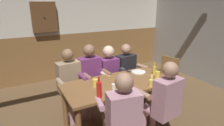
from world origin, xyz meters
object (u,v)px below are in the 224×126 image
object	(u,v)px
table_candle	(151,77)
condiment_caddy	(125,86)
pint_glass_4	(114,87)
pint_glass_0	(95,83)
person_4	(121,113)
pint_glass_3	(157,75)
person_0	(71,80)
pint_glass_1	(170,75)
plate_0	(139,72)
person_3	(128,71)
pint_glass_5	(118,90)
wall_dart_cabinet	(44,17)
person_1	(91,76)
person_2	(111,74)
person_5	(163,99)
dining_table	(118,89)
chair_empty_near_right	(166,76)
bottle_0	(99,90)
bottle_1	(154,70)
pint_glass_2	(151,83)

from	to	relation	value
table_candle	condiment_caddy	world-z (taller)	table_candle
pint_glass_4	pint_glass_0	bearing A→B (deg)	124.79
pint_glass_0	person_4	bearing A→B (deg)	-85.63
pint_glass_3	pint_glass_4	world-z (taller)	pint_glass_3
person_0	pint_glass_1	bearing A→B (deg)	140.82
person_4	plate_0	distance (m)	1.23
person_3	pint_glass_5	xyz separation A→B (m)	(-0.79, -0.97, 0.16)
person_4	wall_dart_cabinet	xyz separation A→B (m)	(-0.29, 3.08, 0.96)
person_1	person_3	xyz separation A→B (m)	(0.79, -0.00, -0.04)
plate_0	person_2	bearing A→B (deg)	130.19
person_5	pint_glass_1	xyz separation A→B (m)	(0.45, 0.35, 0.15)
table_candle	pint_glass_5	distance (m)	0.75
dining_table	person_3	xyz separation A→B (m)	(0.60, 0.64, 0.00)
pint_glass_4	pint_glass_5	world-z (taller)	pint_glass_5
chair_empty_near_right	pint_glass_1	world-z (taller)	pint_glass_1
dining_table	bottle_0	bearing A→B (deg)	-146.74
person_1	person_5	xyz separation A→B (m)	(0.53, -1.29, -0.01)
dining_table	person_5	world-z (taller)	person_5
wall_dart_cabinet	bottle_1	bearing A→B (deg)	-60.99
chair_empty_near_right	pint_glass_3	bearing A→B (deg)	111.22
pint_glass_0	chair_empty_near_right	bearing A→B (deg)	10.73
bottle_0	wall_dart_cabinet	size ratio (longest dim) A/B	0.42
person_0	pint_glass_0	xyz separation A→B (m)	(0.20, -0.62, 0.15)
person_3	plate_0	bearing A→B (deg)	74.71
person_2	person_4	bearing A→B (deg)	65.29
dining_table	pint_glass_5	size ratio (longest dim) A/B	15.99
person_2	person_5	bearing A→B (deg)	94.15
person_4	person_2	bearing A→B (deg)	77.81
pint_glass_1	pint_glass_3	xyz separation A→B (m)	(-0.14, 0.13, -0.01)
dining_table	person_3	size ratio (longest dim) A/B	1.47
person_0	wall_dart_cabinet	distance (m)	2.04
person_1	condiment_caddy	xyz separation A→B (m)	(0.19, -0.85, 0.10)
person_4	condiment_caddy	bearing A→B (deg)	63.82
person_2	pint_glass_0	world-z (taller)	person_2
person_4	pint_glass_4	distance (m)	0.45
pint_glass_2	wall_dart_cabinet	xyz separation A→B (m)	(-0.98, 2.79, 0.82)
table_candle	condiment_caddy	distance (m)	0.54
person_1	person_5	distance (m)	1.40
dining_table	person_0	world-z (taller)	person_0
pint_glass_0	dining_table	bearing A→B (deg)	-4.09
person_2	pint_glass_0	bearing A→B (deg)	44.10
person_3	pint_glass_0	distance (m)	1.17
person_4	pint_glass_5	bearing A→B (deg)	76.67
plate_0	dining_table	bearing A→B (deg)	-157.94
person_4	condiment_caddy	size ratio (longest dim) A/B	8.67
person_1	bottle_0	distance (m)	1.01
pint_glass_2	table_candle	bearing A→B (deg)	48.26
pint_glass_2	condiment_caddy	bearing A→B (deg)	157.52
chair_empty_near_right	condiment_caddy	world-z (taller)	chair_empty_near_right
person_1	person_2	xyz separation A→B (m)	(0.39, -0.01, -0.03)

